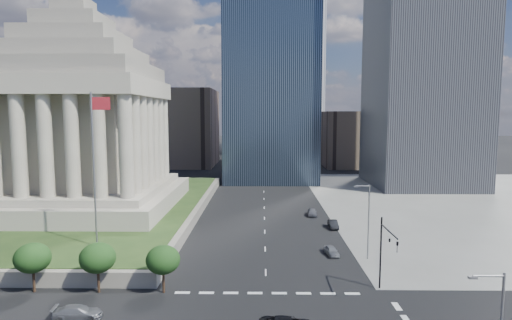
{
  "coord_description": "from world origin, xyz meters",
  "views": [
    {
      "loc": [
        -0.47,
        -29.93,
        19.09
      ],
      "look_at": [
        -1.17,
        19.78,
        13.73
      ],
      "focal_mm": 30.0,
      "sensor_mm": 36.0,
      "label": 1
    }
  ],
  "objects_px": {
    "parked_sedan_mid": "(333,224)",
    "parked_sedan_far": "(312,212)",
    "flagpole": "(95,161)",
    "traffic_signal_ne": "(386,247)",
    "street_lamp_north": "(367,217)",
    "war_memorial": "(78,101)",
    "parked_sedan_near": "(331,251)",
    "suv_grey": "(78,312)"
  },
  "relations": [
    {
      "from": "parked_sedan_far",
      "to": "street_lamp_north",
      "type": "bearing_deg",
      "value": -75.14
    },
    {
      "from": "flagpole",
      "to": "suv_grey",
      "type": "height_order",
      "value": "flagpole"
    },
    {
      "from": "parked_sedan_mid",
      "to": "traffic_signal_ne",
      "type": "bearing_deg",
      "value": -88.06
    },
    {
      "from": "war_memorial",
      "to": "parked_sedan_mid",
      "type": "height_order",
      "value": "war_memorial"
    },
    {
      "from": "parked_sedan_mid",
      "to": "parked_sedan_far",
      "type": "xyz_separation_m",
      "value": [
        -2.5,
        8.79,
        0.05
      ]
    },
    {
      "from": "traffic_signal_ne",
      "to": "street_lamp_north",
      "type": "distance_m",
      "value": 11.34
    },
    {
      "from": "parked_sedan_near",
      "to": "parked_sedan_mid",
      "type": "bearing_deg",
      "value": 70.79
    },
    {
      "from": "parked_sedan_near",
      "to": "traffic_signal_ne",
      "type": "bearing_deg",
      "value": -83.73
    },
    {
      "from": "flagpole",
      "to": "street_lamp_north",
      "type": "xyz_separation_m",
      "value": [
        35.16,
        1.0,
        -7.45
      ]
    },
    {
      "from": "parked_sedan_near",
      "to": "suv_grey",
      "type": "bearing_deg",
      "value": -154.0
    },
    {
      "from": "parked_sedan_mid",
      "to": "parked_sedan_far",
      "type": "height_order",
      "value": "parked_sedan_far"
    },
    {
      "from": "war_memorial",
      "to": "traffic_signal_ne",
      "type": "distance_m",
      "value": 60.0
    },
    {
      "from": "suv_grey",
      "to": "parked_sedan_near",
      "type": "xyz_separation_m",
      "value": [
        26.66,
        18.62,
        -0.04
      ]
    },
    {
      "from": "flagpole",
      "to": "parked_sedan_near",
      "type": "height_order",
      "value": "flagpole"
    },
    {
      "from": "war_memorial",
      "to": "street_lamp_north",
      "type": "height_order",
      "value": "war_memorial"
    },
    {
      "from": "parked_sedan_mid",
      "to": "parked_sedan_far",
      "type": "bearing_deg",
      "value": 105.68
    },
    {
      "from": "war_memorial",
      "to": "parked_sedan_near",
      "type": "distance_m",
      "value": 52.35
    },
    {
      "from": "suv_grey",
      "to": "parked_sedan_mid",
      "type": "relative_size",
      "value": 1.12
    },
    {
      "from": "traffic_signal_ne",
      "to": "parked_sedan_far",
      "type": "height_order",
      "value": "traffic_signal_ne"
    },
    {
      "from": "suv_grey",
      "to": "parked_sedan_far",
      "type": "xyz_separation_m",
      "value": [
        26.66,
        41.21,
        0.06
      ]
    },
    {
      "from": "suv_grey",
      "to": "parked_sedan_near",
      "type": "bearing_deg",
      "value": -60.53
    },
    {
      "from": "street_lamp_north",
      "to": "parked_sedan_near",
      "type": "bearing_deg",
      "value": 160.09
    },
    {
      "from": "war_memorial",
      "to": "parked_sedan_near",
      "type": "relative_size",
      "value": 10.87
    },
    {
      "from": "flagpole",
      "to": "traffic_signal_ne",
      "type": "height_order",
      "value": "flagpole"
    },
    {
      "from": "suv_grey",
      "to": "parked_sedan_near",
      "type": "height_order",
      "value": "suv_grey"
    },
    {
      "from": "traffic_signal_ne",
      "to": "parked_sedan_mid",
      "type": "height_order",
      "value": "traffic_signal_ne"
    },
    {
      "from": "war_memorial",
      "to": "street_lamp_north",
      "type": "bearing_deg",
      "value": -25.92
    },
    {
      "from": "flagpole",
      "to": "parked_sedan_far",
      "type": "bearing_deg",
      "value": 39.21
    },
    {
      "from": "traffic_signal_ne",
      "to": "parked_sedan_mid",
      "type": "bearing_deg",
      "value": 92.15
    },
    {
      "from": "flagpole",
      "to": "parked_sedan_near",
      "type": "distance_m",
      "value": 33.37
    },
    {
      "from": "suv_grey",
      "to": "parked_sedan_mid",
      "type": "distance_m",
      "value": 43.61
    },
    {
      "from": "street_lamp_north",
      "to": "parked_sedan_mid",
      "type": "xyz_separation_m",
      "value": [
        -1.83,
        15.37,
        -5.01
      ]
    },
    {
      "from": "traffic_signal_ne",
      "to": "suv_grey",
      "type": "height_order",
      "value": "traffic_signal_ne"
    },
    {
      "from": "parked_sedan_near",
      "to": "war_memorial",
      "type": "bearing_deg",
      "value": 144.57
    },
    {
      "from": "war_memorial",
      "to": "parked_sedan_near",
      "type": "height_order",
      "value": "war_memorial"
    },
    {
      "from": "street_lamp_north",
      "to": "parked_sedan_mid",
      "type": "distance_m",
      "value": 16.27
    },
    {
      "from": "parked_sedan_mid",
      "to": "parked_sedan_far",
      "type": "distance_m",
      "value": 9.13
    },
    {
      "from": "war_memorial",
      "to": "street_lamp_north",
      "type": "distance_m",
      "value": 54.92
    },
    {
      "from": "parked_sedan_near",
      "to": "parked_sedan_far",
      "type": "bearing_deg",
      "value": 81.06
    },
    {
      "from": "flagpole",
      "to": "parked_sedan_mid",
      "type": "distance_m",
      "value": 39.17
    },
    {
      "from": "street_lamp_north",
      "to": "parked_sedan_far",
      "type": "relative_size",
      "value": 2.41
    },
    {
      "from": "parked_sedan_near",
      "to": "street_lamp_north",
      "type": "bearing_deg",
      "value": -28.85
    }
  ]
}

